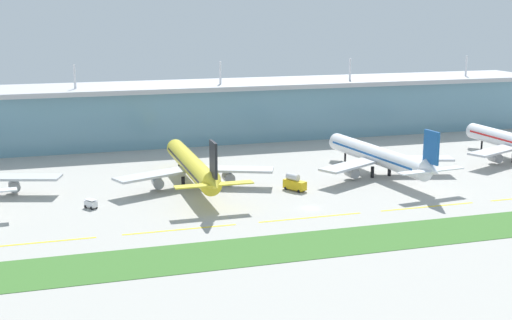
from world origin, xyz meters
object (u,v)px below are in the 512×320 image
Objects in this scene: airliner_near_middle at (192,166)px; airliner_far_middle at (379,156)px; baggage_cart at (91,204)px; fuel_truck at (294,183)px.

airliner_near_middle is 60.05m from airliner_far_middle.
airliner_far_middle is 91.68m from baggage_cart.
airliner_near_middle and airliner_far_middle have the same top height.
fuel_truck is at bearing -25.14° from airliner_near_middle.
fuel_truck is 58.85m from baggage_cart.
airliner_near_middle is 34.69m from baggage_cart.
airliner_near_middle is 16.09× the size of baggage_cart.
airliner_far_middle reaches higher than baggage_cart.
fuel_truck is at bearing 1.68° from baggage_cart.
airliner_far_middle is 8.17× the size of fuel_truck.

